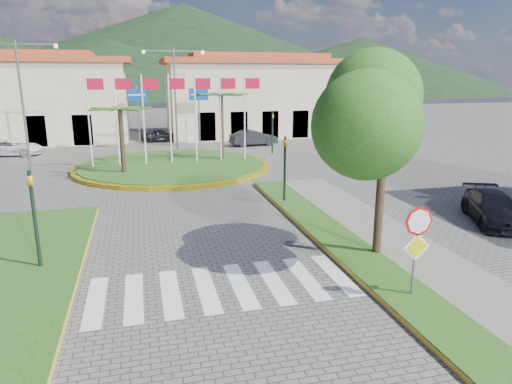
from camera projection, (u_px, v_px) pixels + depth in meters
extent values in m
plane|color=#5C5957|center=(254.00, 373.00, 9.35)|extent=(160.00, 160.00, 0.00)
cube|color=gray|center=(446.00, 292.00, 12.64)|extent=(4.00, 28.00, 0.15)
cube|color=#234914|center=(407.00, 297.00, 12.35)|extent=(1.60, 28.00, 0.18)
cube|color=silver|center=(220.00, 287.00, 13.10)|extent=(8.00, 3.00, 0.01)
cylinder|color=yellow|center=(173.00, 166.00, 29.97)|extent=(12.70, 12.70, 0.24)
cylinder|color=#234914|center=(173.00, 166.00, 29.96)|extent=(12.00, 12.00, 0.30)
cylinder|color=black|center=(122.00, 143.00, 26.90)|extent=(0.28, 0.28, 4.05)
cylinder|color=black|center=(222.00, 129.00, 31.20)|extent=(0.28, 0.28, 4.68)
cylinder|color=silver|center=(89.00, 124.00, 28.52)|extent=(0.10, 0.10, 6.00)
cube|color=#B00B28|center=(95.00, 84.00, 28.06)|extent=(1.00, 0.03, 0.70)
cylinder|color=silver|center=(117.00, 123.00, 28.92)|extent=(0.10, 0.10, 6.00)
cube|color=#B00B28|center=(123.00, 84.00, 28.46)|extent=(1.00, 0.03, 0.70)
cylinder|color=silver|center=(144.00, 122.00, 29.32)|extent=(0.10, 0.10, 6.00)
cube|color=#B00B28|center=(150.00, 84.00, 28.86)|extent=(1.00, 0.03, 0.70)
cylinder|color=silver|center=(170.00, 122.00, 29.72)|extent=(0.10, 0.10, 6.00)
cube|color=#B00B28|center=(177.00, 84.00, 29.26)|extent=(1.00, 0.03, 0.70)
cylinder|color=silver|center=(196.00, 121.00, 30.12)|extent=(0.10, 0.10, 6.00)
cube|color=#B00B28|center=(203.00, 84.00, 29.66)|extent=(1.00, 0.03, 0.70)
cylinder|color=silver|center=(220.00, 120.00, 30.52)|extent=(0.10, 0.10, 6.00)
cube|color=#B00B28|center=(228.00, 84.00, 30.06)|extent=(1.00, 0.03, 0.70)
cylinder|color=silver|center=(245.00, 120.00, 30.92)|extent=(0.10, 0.10, 6.00)
cube|color=#B00B28|center=(252.00, 83.00, 30.46)|extent=(1.00, 0.03, 0.70)
cylinder|color=slate|center=(414.00, 257.00, 12.09)|extent=(0.07, 0.07, 2.50)
cylinder|color=red|center=(419.00, 221.00, 11.79)|extent=(0.80, 0.03, 0.80)
cube|color=yellow|center=(417.00, 247.00, 11.96)|extent=(0.78, 0.03, 0.78)
cylinder|color=black|center=(380.00, 193.00, 14.81)|extent=(0.28, 0.28, 4.40)
ellipsoid|color=#194D14|center=(387.00, 99.00, 14.07)|extent=(3.60, 3.60, 3.20)
cylinder|color=black|center=(35.00, 222.00, 13.80)|extent=(0.12, 0.12, 3.20)
imported|color=#C19412|center=(31.00, 190.00, 13.56)|extent=(0.15, 0.18, 0.90)
cylinder|color=black|center=(285.00, 171.00, 21.29)|extent=(0.12, 0.12, 3.20)
imported|color=#C19412|center=(285.00, 149.00, 21.04)|extent=(0.15, 0.18, 0.90)
cylinder|color=black|center=(272.00, 133.00, 35.27)|extent=(0.12, 0.12, 3.20)
imported|color=#C19412|center=(273.00, 120.00, 35.03)|extent=(0.18, 0.15, 0.90)
cylinder|color=slate|center=(138.00, 117.00, 37.32)|extent=(0.12, 0.12, 5.20)
cube|color=#0D3B94|center=(137.00, 95.00, 36.82)|extent=(1.60, 0.05, 1.00)
cylinder|color=slate|center=(199.00, 116.00, 38.52)|extent=(0.12, 0.12, 5.20)
cube|color=#0D3B94|center=(199.00, 94.00, 38.02)|extent=(1.60, 0.05, 1.00)
cylinder|color=slate|center=(175.00, 100.00, 36.76)|extent=(0.16, 0.16, 8.00)
cube|color=slate|center=(158.00, 51.00, 35.53)|extent=(2.40, 0.08, 0.08)
cube|color=slate|center=(189.00, 51.00, 36.10)|extent=(2.40, 0.08, 0.08)
cylinder|color=slate|center=(23.00, 107.00, 28.73)|extent=(0.16, 0.16, 8.00)
cube|color=slate|center=(36.00, 44.00, 28.07)|extent=(2.40, 0.08, 0.08)
cube|color=beige|center=(258.00, 100.00, 46.55)|extent=(18.00, 9.00, 7.00)
cube|color=#A74820|center=(258.00, 62.00, 45.62)|extent=(19.08, 9.54, 0.50)
cube|color=#A74820|center=(258.00, 57.00, 45.49)|extent=(13.50, 4.95, 0.60)
cone|color=black|center=(184.00, 49.00, 159.42)|extent=(180.00, 180.00, 30.00)
cone|color=black|center=(360.00, 66.00, 150.63)|extent=(120.00, 120.00, 18.00)
cone|color=black|center=(106.00, 68.00, 127.00)|extent=(110.00, 110.00, 16.00)
imported|color=silver|center=(12.00, 148.00, 34.61)|extent=(4.64, 2.71, 1.21)
imported|color=black|center=(160.00, 135.00, 41.95)|extent=(3.60, 1.81, 1.18)
imported|color=black|center=(254.00, 138.00, 39.55)|extent=(4.26, 1.99, 1.35)
imported|color=black|center=(493.00, 208.00, 18.80)|extent=(3.30, 4.60, 1.24)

